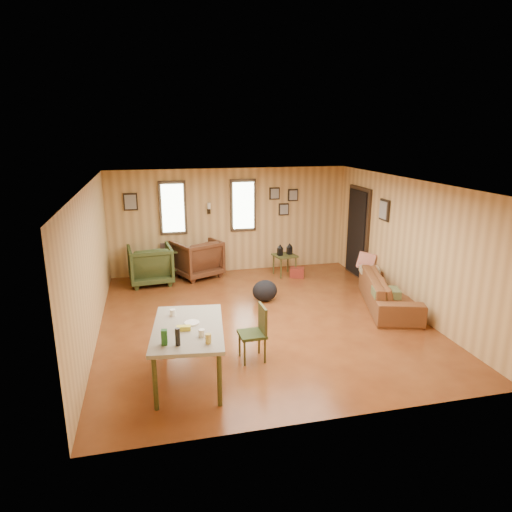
{
  "coord_description": "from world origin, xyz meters",
  "views": [
    {
      "loc": [
        -1.81,
        -7.25,
        3.23
      ],
      "look_at": [
        0.0,
        0.4,
        1.05
      ],
      "focal_mm": 32.0,
      "sensor_mm": 36.0,
      "label": 1
    }
  ],
  "objects_px": {
    "side_table": "(285,254)",
    "dining_table": "(188,332)",
    "recliner_green": "(150,263)",
    "end_table": "(169,257)",
    "sofa": "(390,287)",
    "recliner_brown": "(197,256)"
  },
  "relations": [
    {
      "from": "sofa",
      "to": "end_table",
      "type": "height_order",
      "value": "sofa"
    },
    {
      "from": "recliner_brown",
      "to": "side_table",
      "type": "bearing_deg",
      "value": 144.84
    },
    {
      "from": "sofa",
      "to": "recliner_green",
      "type": "relative_size",
      "value": 2.24
    },
    {
      "from": "side_table",
      "to": "sofa",
      "type": "bearing_deg",
      "value": -59.97
    },
    {
      "from": "recliner_brown",
      "to": "recliner_green",
      "type": "bearing_deg",
      "value": -11.61
    },
    {
      "from": "end_table",
      "to": "side_table",
      "type": "xyz_separation_m",
      "value": [
        2.57,
        -0.56,
        0.07
      ]
    },
    {
      "from": "sofa",
      "to": "dining_table",
      "type": "height_order",
      "value": "dining_table"
    },
    {
      "from": "recliner_green",
      "to": "side_table",
      "type": "distance_m",
      "value": 2.99
    },
    {
      "from": "end_table",
      "to": "dining_table",
      "type": "height_order",
      "value": "dining_table"
    },
    {
      "from": "dining_table",
      "to": "side_table",
      "type": "bearing_deg",
      "value": 64.93
    },
    {
      "from": "sofa",
      "to": "dining_table",
      "type": "xyz_separation_m",
      "value": [
        -3.89,
        -1.75,
        0.29
      ]
    },
    {
      "from": "sofa",
      "to": "end_table",
      "type": "xyz_separation_m",
      "value": [
        -3.91,
        2.89,
        0.03
      ]
    },
    {
      "from": "end_table",
      "to": "recliner_brown",
      "type": "bearing_deg",
      "value": -17.47
    },
    {
      "from": "sofa",
      "to": "recliner_green",
      "type": "height_order",
      "value": "recliner_green"
    },
    {
      "from": "side_table",
      "to": "dining_table",
      "type": "height_order",
      "value": "dining_table"
    },
    {
      "from": "side_table",
      "to": "dining_table",
      "type": "bearing_deg",
      "value": -121.93
    },
    {
      "from": "recliner_green",
      "to": "dining_table",
      "type": "distance_m",
      "value": 4.24
    },
    {
      "from": "recliner_brown",
      "to": "recliner_green",
      "type": "distance_m",
      "value": 1.06
    },
    {
      "from": "recliner_brown",
      "to": "side_table",
      "type": "distance_m",
      "value": 1.99
    },
    {
      "from": "dining_table",
      "to": "recliner_green",
      "type": "bearing_deg",
      "value": 102.85
    },
    {
      "from": "sofa",
      "to": "recliner_brown",
      "type": "distance_m",
      "value": 4.26
    },
    {
      "from": "sofa",
      "to": "recliner_brown",
      "type": "height_order",
      "value": "recliner_brown"
    }
  ]
}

